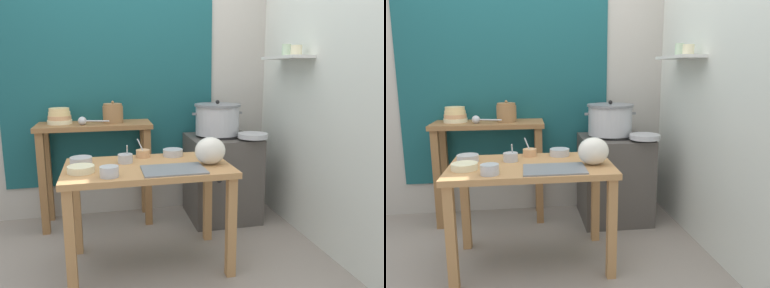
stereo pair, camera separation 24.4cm
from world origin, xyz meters
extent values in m
plane|color=gray|center=(0.00, 0.00, 0.00)|extent=(9.00, 9.00, 0.00)
cube|color=#B2ADA3|center=(0.10, 1.10, 1.30)|extent=(4.40, 0.10, 2.60)
cube|color=#195156|center=(-0.15, 1.04, 1.35)|extent=(1.90, 0.02, 2.10)
cube|color=silver|center=(1.40, 0.20, 1.30)|extent=(0.10, 3.20, 2.60)
cube|color=silver|center=(1.25, 0.40, 1.45)|extent=(0.20, 0.56, 0.02)
cylinder|color=beige|center=(1.25, 0.25, 1.50)|extent=(0.09, 0.09, 0.08)
cylinder|color=#B7D1AD|center=(1.25, 0.41, 1.51)|extent=(0.07, 0.07, 0.09)
cube|color=#B27F4C|center=(0.05, -0.01, 0.70)|extent=(1.10, 0.66, 0.04)
cube|color=#B27F4C|center=(-0.45, -0.29, 0.34)|extent=(0.06, 0.06, 0.68)
cube|color=#B27F4C|center=(0.55, -0.29, 0.34)|extent=(0.06, 0.06, 0.68)
cube|color=#B27F4C|center=(-0.45, 0.27, 0.34)|extent=(0.06, 0.06, 0.68)
cube|color=#B27F4C|center=(0.55, 0.27, 0.34)|extent=(0.06, 0.06, 0.68)
cube|color=olive|center=(-0.30, 0.83, 0.88)|extent=(0.96, 0.40, 0.04)
cube|color=olive|center=(-0.73, 0.68, 0.43)|extent=(0.06, 0.06, 0.86)
cube|color=olive|center=(0.13, 0.68, 0.43)|extent=(0.06, 0.06, 0.86)
cube|color=olive|center=(-0.73, 0.98, 0.43)|extent=(0.06, 0.06, 0.86)
cube|color=olive|center=(0.13, 0.98, 0.43)|extent=(0.06, 0.06, 0.86)
cube|color=#4C4742|center=(0.81, 0.70, 0.38)|extent=(0.60, 0.60, 0.76)
cylinder|color=black|center=(0.81, 0.70, 0.77)|extent=(0.36, 0.36, 0.02)
cylinder|color=black|center=(0.69, 0.40, 0.45)|extent=(0.04, 0.02, 0.04)
cylinder|color=#B7BABF|center=(0.77, 0.72, 0.91)|extent=(0.39, 0.39, 0.25)
cylinder|color=slate|center=(0.77, 0.72, 1.04)|extent=(0.41, 0.41, 0.02)
sphere|color=black|center=(0.77, 0.72, 1.07)|extent=(0.04, 0.04, 0.04)
cube|color=slate|center=(0.55, 0.72, 0.97)|extent=(0.04, 0.02, 0.02)
cube|color=slate|center=(0.98, 0.72, 0.97)|extent=(0.04, 0.02, 0.02)
cylinder|color=olive|center=(-0.14, 0.83, 0.97)|extent=(0.17, 0.17, 0.15)
cylinder|color=olive|center=(-0.14, 0.83, 1.06)|extent=(0.16, 0.16, 0.02)
sphere|color=olive|center=(-0.14, 0.83, 1.08)|extent=(0.02, 0.02, 0.02)
cylinder|color=beige|center=(-0.59, 0.87, 0.92)|extent=(0.20, 0.20, 0.04)
cylinder|color=tan|center=(-0.59, 0.87, 0.95)|extent=(0.19, 0.19, 0.04)
cylinder|color=#E5C684|center=(-0.59, 0.87, 0.99)|extent=(0.18, 0.18, 0.03)
cylinder|color=#E5C684|center=(-0.59, 0.87, 1.02)|extent=(0.17, 0.17, 0.03)
sphere|color=#B7BABF|center=(-0.40, 0.75, 0.94)|extent=(0.07, 0.07, 0.07)
cylinder|color=#B7BABF|center=(-0.27, 0.71, 0.94)|extent=(0.19, 0.06, 0.01)
cube|color=slate|center=(0.20, -0.18, 0.72)|extent=(0.40, 0.28, 0.01)
ellipsoid|color=silver|center=(0.47, -0.08, 0.81)|extent=(0.21, 0.16, 0.19)
cylinder|color=#B7BABF|center=(1.01, 0.47, 0.80)|extent=(0.26, 0.26, 0.04)
cylinder|color=#B7BABF|center=(0.27, 0.22, 0.75)|extent=(0.15, 0.15, 0.05)
cylinder|color=maroon|center=(0.27, 0.22, 0.77)|extent=(0.13, 0.13, 0.01)
cylinder|color=#B7BABF|center=(-0.39, 0.11, 0.75)|extent=(0.15, 0.15, 0.05)
cylinder|color=#337238|center=(-0.39, 0.11, 0.77)|extent=(0.13, 0.13, 0.01)
cylinder|color=tan|center=(0.04, 0.23, 0.75)|extent=(0.10, 0.10, 0.06)
cylinder|color=brown|center=(0.04, 0.23, 0.77)|extent=(0.09, 0.09, 0.01)
cylinder|color=#B7BABF|center=(0.04, 0.22, 0.79)|extent=(0.07, 0.07, 0.14)
cylinder|color=#B7BABF|center=(-0.09, 0.09, 0.75)|extent=(0.10, 0.10, 0.06)
cylinder|color=beige|center=(-0.09, 0.09, 0.77)|extent=(0.09, 0.09, 0.01)
cylinder|color=#B7BABF|center=(-0.08, 0.09, 0.79)|extent=(0.01, 0.08, 0.13)
cylinder|color=#B7BABF|center=(-0.21, -0.24, 0.75)|extent=(0.11, 0.11, 0.07)
cylinder|color=maroon|center=(-0.21, -0.24, 0.78)|extent=(0.10, 0.10, 0.01)
cylinder|color=beige|center=(-0.38, -0.10, 0.74)|extent=(0.17, 0.17, 0.04)
cylinder|color=beige|center=(-0.38, -0.10, 0.76)|extent=(0.14, 0.14, 0.01)
camera|label=1|loc=(-0.22, -2.41, 1.35)|focal=34.43mm
camera|label=2|loc=(0.02, -2.46, 1.35)|focal=34.43mm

